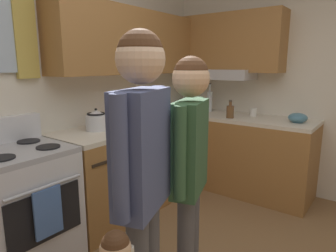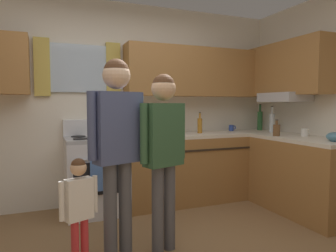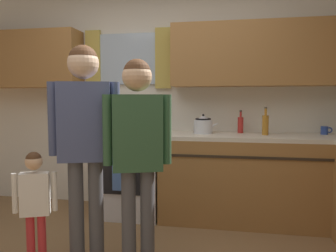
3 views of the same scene
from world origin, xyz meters
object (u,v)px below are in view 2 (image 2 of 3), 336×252
object	(u,v)px
bottle_oil_amber	(200,125)
stovetop_kettle	(155,127)
mixing_bowl	(336,137)
mug_cobalt_blue	(232,128)
bottle_squat_brown	(277,130)
adult_holding_child	(117,135)
adult_in_plaid	(164,141)
bottle_sauce_red	(179,126)
bottle_tall_clear	(272,122)
small_child	(79,203)
stove_oven	(95,174)
mug_ceramic_white	(305,132)
bottle_wine_green	(260,120)

from	to	relation	value
bottle_oil_amber	stovetop_kettle	distance (m)	0.63
stovetop_kettle	mixing_bowl	distance (m)	2.06
mug_cobalt_blue	bottle_squat_brown	bearing A→B (deg)	-83.79
adult_holding_child	adult_in_plaid	bearing A→B (deg)	-1.27
bottle_squat_brown	adult_in_plaid	world-z (taller)	adult_in_plaid
stovetop_kettle	bottle_oil_amber	bearing A→B (deg)	-2.69
bottle_sauce_red	mixing_bowl	world-z (taller)	bottle_sauce_red
mug_cobalt_blue	bottle_tall_clear	bearing A→B (deg)	-46.38
small_child	bottle_oil_amber	bearing A→B (deg)	38.41
stovetop_kettle	adult_in_plaid	distance (m)	1.31
mug_cobalt_blue	adult_in_plaid	world-z (taller)	adult_in_plaid
bottle_sauce_red	adult_in_plaid	distance (m)	1.58
adult_in_plaid	mixing_bowl	bearing A→B (deg)	-4.31
adult_holding_child	small_child	world-z (taller)	adult_holding_child
stove_oven	small_child	bearing A→B (deg)	-103.13
stovetop_kettle	mixing_bowl	world-z (taller)	stovetop_kettle
stovetop_kettle	mixing_bowl	bearing A→B (deg)	-42.75
stove_oven	adult_in_plaid	world-z (taller)	adult_in_plaid
mixing_bowl	bottle_squat_brown	bearing A→B (deg)	104.76
mug_ceramic_white	mug_cobalt_blue	bearing A→B (deg)	110.91
bottle_wine_green	mug_ceramic_white	bearing A→B (deg)	-95.42
stove_oven	bottle_squat_brown	bearing A→B (deg)	-17.67
bottle_tall_clear	mixing_bowl	xyz separation A→B (m)	(-0.12, -1.12, -0.09)
small_child	bottle_sauce_red	bearing A→B (deg)	45.93
bottle_tall_clear	bottle_wine_green	distance (m)	0.37
bottle_wine_green	mug_cobalt_blue	size ratio (longest dim) A/B	3.43
bottle_wine_green	bottle_squat_brown	bearing A→B (deg)	-115.65
bottle_tall_clear	small_child	distance (m)	2.98
stove_oven	bottle_squat_brown	world-z (taller)	bottle_squat_brown
mug_cobalt_blue	adult_holding_child	world-z (taller)	adult_holding_child
bottle_sauce_red	small_child	size ratio (longest dim) A/B	0.27
stove_oven	bottle_squat_brown	distance (m)	2.27
bottle_oil_amber	stovetop_kettle	bearing A→B (deg)	177.31
mixing_bowl	adult_holding_child	distance (m)	2.29
mug_cobalt_blue	adult_holding_child	size ratio (longest dim) A/B	0.07
bottle_squat_brown	adult_holding_child	distance (m)	2.17
mug_ceramic_white	adult_in_plaid	distance (m)	2.03
bottle_wine_green	adult_in_plaid	distance (m)	2.48
bottle_oil_amber	bottle_sauce_red	size ratio (longest dim) A/B	1.16
stove_oven	adult_in_plaid	bearing A→B (deg)	-71.47
stove_oven	mug_ceramic_white	size ratio (longest dim) A/B	8.76
bottle_oil_amber	bottle_tall_clear	bearing A→B (deg)	-14.07
stovetop_kettle	adult_holding_child	xyz separation A→B (m)	(-0.77, -1.25, 0.04)
bottle_tall_clear	stove_oven	bearing A→B (deg)	174.33
bottle_wine_green	mug_cobalt_blue	bearing A→B (deg)	174.66
bottle_squat_brown	bottle_tall_clear	bearing A→B (deg)	55.57
stove_oven	small_child	xyz separation A→B (m)	(-0.32, -1.35, 0.09)
bottle_squat_brown	small_child	world-z (taller)	bottle_squat_brown
mug_cobalt_blue	bottle_sauce_red	bearing A→B (deg)	179.54
bottle_oil_amber	mixing_bowl	world-z (taller)	bottle_oil_amber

